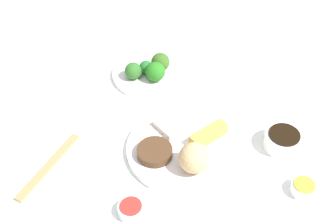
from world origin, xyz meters
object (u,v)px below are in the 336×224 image
at_px(main_plate, 182,149).
at_px(chopsticks_pair, 49,166).
at_px(broccoli_plate, 148,74).
at_px(soy_sauce_bowl, 283,141).
at_px(sauce_ramekin_hot_mustard, 303,188).
at_px(sauce_ramekin_sweet_and_sour, 131,210).

relative_size(main_plate, chopsticks_pair, 1.23).
bearing_deg(broccoli_plate, soy_sauce_bowl, -84.18).
distance_m(broccoli_plate, soy_sauce_bowl, 0.43).
bearing_deg(broccoli_plate, sauce_ramekin_hot_mustard, -93.84).
distance_m(soy_sauce_bowl, chopsticks_pair, 0.56).
distance_m(main_plate, sauce_ramekin_sweet_and_sour, 0.21).
height_order(sauce_ramekin_hot_mustard, sauce_ramekin_sweet_and_sour, same).
bearing_deg(sauce_ramekin_sweet_and_sour, broccoli_plate, 42.22).
bearing_deg(soy_sauce_bowl, sauce_ramekin_hot_mustard, -126.14).
distance_m(main_plate, soy_sauce_bowl, 0.25).
distance_m(soy_sauce_bowl, sauce_ramekin_hot_mustard, 0.14).
xyz_separation_m(soy_sauce_bowl, sauce_ramekin_sweet_and_sour, (-0.39, 0.12, -0.01)).
bearing_deg(sauce_ramekin_hot_mustard, sauce_ramekin_sweet_and_sour, 143.09).
relative_size(soy_sauce_bowl, sauce_ramekin_hot_mustard, 1.60).
height_order(main_plate, broccoli_plate, main_plate).
relative_size(broccoli_plate, chopsticks_pair, 0.95).
bearing_deg(sauce_ramekin_sweet_and_sour, main_plate, 12.10).
distance_m(sauce_ramekin_sweet_and_sour, chopsticks_pair, 0.24).
bearing_deg(sauce_ramekin_sweet_and_sour, sauce_ramekin_hot_mustard, -36.91).
bearing_deg(soy_sauce_bowl, broccoli_plate, 95.82).
height_order(broccoli_plate, sauce_ramekin_sweet_and_sour, sauce_ramekin_sweet_and_sour).
bearing_deg(chopsticks_pair, sauce_ramekin_hot_mustard, -51.98).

